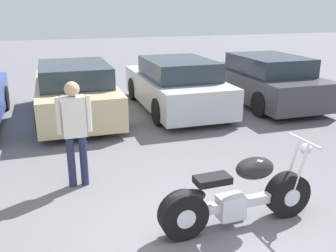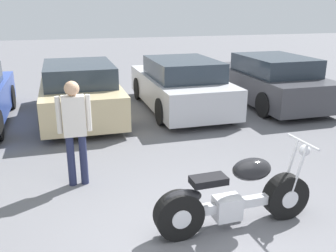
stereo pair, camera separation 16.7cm
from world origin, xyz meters
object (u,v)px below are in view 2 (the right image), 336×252
(motorcycle, at_px, (234,198))
(parked_car_champagne, at_px, (80,91))
(parked_car_silver, at_px, (180,85))
(person_standing, at_px, (75,125))
(parked_car_dark_grey, at_px, (269,81))

(motorcycle, relative_size, parked_car_champagne, 0.49)
(parked_car_silver, bearing_deg, person_standing, -127.07)
(parked_car_champagne, xyz_separation_m, parked_car_dark_grey, (5.35, -0.14, 0.00))
(person_standing, bearing_deg, motorcycle, -44.30)
(parked_car_silver, distance_m, person_standing, 4.92)
(parked_car_dark_grey, bearing_deg, person_standing, -145.94)
(parked_car_silver, bearing_deg, motorcycle, -101.19)
(parked_car_dark_grey, xyz_separation_m, person_standing, (-5.63, -3.81, 0.33))
(motorcycle, xyz_separation_m, person_standing, (-1.83, 1.79, 0.58))
(motorcycle, bearing_deg, person_standing, 135.70)
(motorcycle, distance_m, person_standing, 2.62)
(motorcycle, distance_m, parked_car_champagne, 5.95)
(parked_car_champagne, xyz_separation_m, person_standing, (-0.29, -3.95, 0.33))
(motorcycle, bearing_deg, parked_car_silver, 78.81)
(parked_car_dark_grey, bearing_deg, motorcycle, -124.19)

